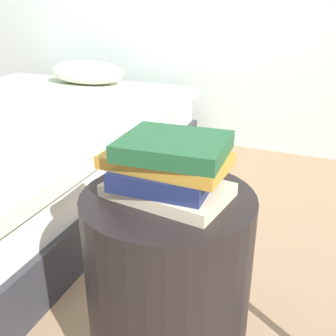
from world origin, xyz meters
name	(u,v)px	position (x,y,z in m)	size (l,w,h in m)	color
bed	(16,151)	(-1.26, 0.75, 0.23)	(1.62, 2.07, 0.62)	#2D2D33
side_table	(168,288)	(0.00, 0.00, 0.28)	(0.44, 0.44, 0.57)	black
book_cream	(169,190)	(0.00, 0.00, 0.58)	(0.29, 0.19, 0.03)	beige
book_navy	(164,176)	(-0.01, -0.01, 0.62)	(0.23, 0.18, 0.05)	#19234C
book_ochre	(166,160)	(-0.01, 0.00, 0.66)	(0.29, 0.17, 0.03)	#B7842D
book_forest	(174,146)	(0.01, 0.01, 0.69)	(0.25, 0.21, 0.04)	#1E512D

